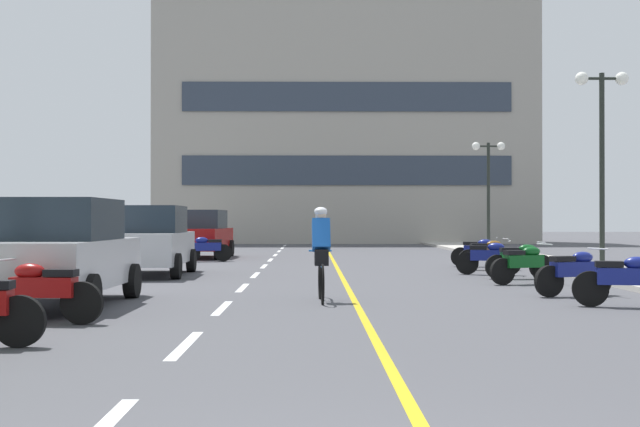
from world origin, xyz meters
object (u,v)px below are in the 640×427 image
(street_lamp_mid, at_px, (602,126))
(motorcycle_6, at_px, (520,260))
(street_lamp_far, at_px, (488,170))
(parked_car_far, at_px, (202,234))
(motorcycle_3, at_px, (626,279))
(motorcycle_4, at_px, (574,272))
(motorcycle_5, at_px, (524,263))
(motorcycle_9, at_px, (479,252))
(motorcycle_10, at_px, (207,248))
(motorcycle_7, at_px, (489,257))
(parked_car_near, at_px, (63,252))
(motorcycle_2, at_px, (43,290))
(motorcycle_8, at_px, (488,254))
(cyclist_rider, at_px, (321,252))
(parked_car_mid, at_px, (152,240))

(street_lamp_mid, distance_m, motorcycle_6, 5.00)
(street_lamp_far, distance_m, parked_car_far, 13.07)
(motorcycle_3, relative_size, motorcycle_4, 1.02)
(motorcycle_5, bearing_deg, street_lamp_mid, 50.58)
(motorcycle_3, bearing_deg, street_lamp_far, 83.52)
(street_lamp_mid, bearing_deg, motorcycle_6, -142.56)
(motorcycle_9, bearing_deg, motorcycle_10, 160.18)
(motorcycle_7, bearing_deg, parked_car_near, -139.39)
(motorcycle_4, bearing_deg, street_lamp_mid, 66.48)
(street_lamp_far, height_order, motorcycle_2, street_lamp_far)
(motorcycle_4, relative_size, motorcycle_9, 0.98)
(motorcycle_2, relative_size, motorcycle_8, 1.00)
(motorcycle_4, relative_size, motorcycle_5, 1.00)
(motorcycle_3, bearing_deg, motorcycle_8, 90.82)
(motorcycle_6, distance_m, motorcycle_7, 1.52)
(street_lamp_mid, bearing_deg, parked_car_near, -145.61)
(street_lamp_far, xyz_separation_m, motorcycle_7, (-3.10, -14.33, -3.15))
(street_lamp_mid, xyz_separation_m, motorcycle_3, (-2.69, -8.66, -3.55))
(motorcycle_5, bearing_deg, motorcycle_8, 86.87)
(motorcycle_6, height_order, cyclist_rider, cyclist_rider)
(motorcycle_9, bearing_deg, motorcycle_5, -93.08)
(parked_car_mid, relative_size, motorcycle_6, 2.48)
(parked_car_far, bearing_deg, motorcycle_8, -39.40)
(motorcycle_2, bearing_deg, motorcycle_5, 39.04)
(motorcycle_4, relative_size, motorcycle_8, 0.97)
(parked_car_near, bearing_deg, motorcycle_4, 10.00)
(street_lamp_far, relative_size, motorcycle_7, 2.88)
(motorcycle_2, distance_m, motorcycle_3, 9.24)
(parked_car_near, bearing_deg, motorcycle_8, 46.18)
(parked_car_far, distance_m, motorcycle_7, 13.08)
(parked_car_mid, height_order, motorcycle_7, parked_car_mid)
(motorcycle_6, bearing_deg, motorcycle_9, 89.52)
(parked_car_near, bearing_deg, cyclist_rider, 9.28)
(motorcycle_8, bearing_deg, motorcycle_5, -93.13)
(motorcycle_5, bearing_deg, cyclist_rider, -140.64)
(parked_car_far, bearing_deg, street_lamp_mid, -36.65)
(motorcycle_5, xyz_separation_m, cyclist_rider, (-4.63, -3.80, 0.41))
(parked_car_near, distance_m, parked_car_far, 17.28)
(motorcycle_2, distance_m, motorcycle_8, 15.02)
(parked_car_mid, distance_m, motorcycle_7, 8.86)
(parked_car_mid, xyz_separation_m, motorcycle_2, (0.41, -9.99, -0.44))
(motorcycle_2, relative_size, motorcycle_4, 1.04)
(street_lamp_far, xyz_separation_m, motorcycle_5, (-2.96, -17.43, -3.15))
(street_lamp_far, relative_size, motorcycle_9, 2.82)
(motorcycle_5, bearing_deg, motorcycle_4, -85.91)
(parked_car_mid, relative_size, motorcycle_2, 2.48)
(parked_car_near, xyz_separation_m, motorcycle_6, (9.34, 6.17, -0.44))
(street_lamp_mid, distance_m, motorcycle_2, 16.26)
(street_lamp_far, xyz_separation_m, cyclist_rider, (-7.59, -21.23, -2.73))
(motorcycle_9, height_order, cyclist_rider, cyclist_rider)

